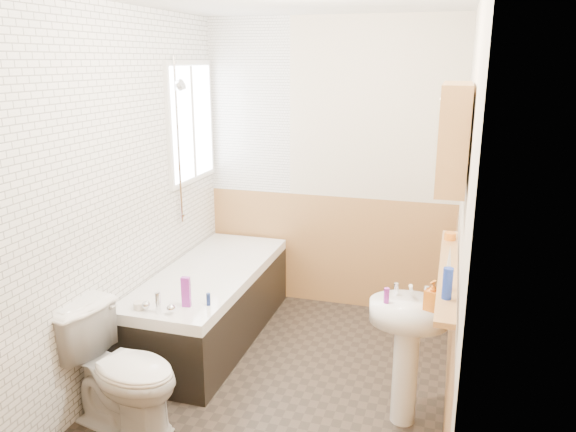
# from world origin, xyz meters

# --- Properties ---
(floor) EXTENTS (2.80, 2.80, 0.00)m
(floor) POSITION_xyz_m (0.00, 0.00, 0.00)
(floor) COLOR black
(floor) RESTS_ON ground
(wall_back) EXTENTS (2.20, 0.02, 2.50)m
(wall_back) POSITION_xyz_m (0.00, 1.41, 1.25)
(wall_back) COLOR beige
(wall_back) RESTS_ON ground
(wall_front) EXTENTS (2.20, 0.02, 2.50)m
(wall_front) POSITION_xyz_m (0.00, -1.41, 1.25)
(wall_front) COLOR beige
(wall_front) RESTS_ON ground
(wall_left) EXTENTS (0.02, 2.80, 2.50)m
(wall_left) POSITION_xyz_m (-1.11, 0.00, 1.25)
(wall_left) COLOR beige
(wall_left) RESTS_ON ground
(wall_right) EXTENTS (0.02, 2.80, 2.50)m
(wall_right) POSITION_xyz_m (1.11, 0.00, 1.25)
(wall_right) COLOR beige
(wall_right) RESTS_ON ground
(wainscot_right) EXTENTS (0.01, 2.80, 1.00)m
(wainscot_right) POSITION_xyz_m (1.09, 0.00, 0.50)
(wainscot_right) COLOR #B07E48
(wainscot_right) RESTS_ON wall_right
(wainscot_back) EXTENTS (2.20, 0.01, 1.00)m
(wainscot_back) POSITION_xyz_m (0.00, 1.39, 0.50)
(wainscot_back) COLOR #B07E48
(wainscot_back) RESTS_ON wall_back
(tile_cladding_left) EXTENTS (0.01, 2.80, 2.50)m
(tile_cladding_left) POSITION_xyz_m (-1.09, 0.00, 1.25)
(tile_cladding_left) COLOR white
(tile_cladding_left) RESTS_ON wall_left
(tile_return_back) EXTENTS (0.75, 0.01, 1.50)m
(tile_return_back) POSITION_xyz_m (-0.73, 1.39, 1.75)
(tile_return_back) COLOR white
(tile_return_back) RESTS_ON wall_back
(window) EXTENTS (0.03, 0.79, 0.99)m
(window) POSITION_xyz_m (-1.06, 0.95, 1.65)
(window) COLOR white
(window) RESTS_ON wall_left
(bathtub) EXTENTS (0.70, 1.79, 0.71)m
(bathtub) POSITION_xyz_m (-0.73, 0.46, 0.30)
(bathtub) COLOR black
(bathtub) RESTS_ON floor
(shower_riser) EXTENTS (0.11, 0.09, 1.30)m
(shower_riser) POSITION_xyz_m (-1.04, 0.66, 1.63)
(shower_riser) COLOR silver
(shower_riser) RESTS_ON wall_left
(toilet) EXTENTS (0.83, 0.57, 0.74)m
(toilet) POSITION_xyz_m (-0.76, -0.74, 0.37)
(toilet) COLOR white
(toilet) RESTS_ON floor
(sink) EXTENTS (0.46, 0.37, 0.89)m
(sink) POSITION_xyz_m (0.84, -0.20, 0.56)
(sink) COLOR white
(sink) RESTS_ON floor
(pine_shelf) EXTENTS (0.10, 1.45, 0.03)m
(pine_shelf) POSITION_xyz_m (1.04, -0.17, 1.00)
(pine_shelf) COLOR #B07E48
(pine_shelf) RESTS_ON wall_right
(medicine_cabinet) EXTENTS (0.15, 0.61, 0.55)m
(medicine_cabinet) POSITION_xyz_m (1.01, -0.19, 1.76)
(medicine_cabinet) COLOR #B07E48
(medicine_cabinet) RESTS_ON wall_right
(foam_can) EXTENTS (0.05, 0.05, 0.16)m
(foam_can) POSITION_xyz_m (1.04, -0.62, 1.10)
(foam_can) COLOR #19339E
(foam_can) RESTS_ON pine_shelf
(green_bottle) EXTENTS (0.05, 0.05, 0.23)m
(green_bottle) POSITION_xyz_m (1.04, -0.49, 1.13)
(green_bottle) COLOR silver
(green_bottle) RESTS_ON pine_shelf
(black_jar) EXTENTS (0.09, 0.09, 0.05)m
(black_jar) POSITION_xyz_m (1.04, 0.36, 1.04)
(black_jar) COLOR orange
(black_jar) RESTS_ON pine_shelf
(soap_bottle) EXTENTS (0.14, 0.19, 0.08)m
(soap_bottle) POSITION_xyz_m (0.97, -0.26, 0.83)
(soap_bottle) COLOR orange
(soap_bottle) RESTS_ON sink
(clear_bottle) EXTENTS (0.04, 0.04, 0.09)m
(clear_bottle) POSITION_xyz_m (0.71, -0.24, 0.83)
(clear_bottle) COLOR purple
(clear_bottle) RESTS_ON sink
(blue_gel) EXTENTS (0.06, 0.04, 0.21)m
(blue_gel) POSITION_xyz_m (-0.60, -0.19, 0.67)
(blue_gel) COLOR purple
(blue_gel) RESTS_ON bathtub
(cream_jar) EXTENTS (0.10, 0.10, 0.05)m
(cream_jar) POSITION_xyz_m (-0.88, -0.32, 0.60)
(cream_jar) COLOR silver
(cream_jar) RESTS_ON bathtub
(orange_bottle) EXTENTS (0.04, 0.04, 0.09)m
(orange_bottle) POSITION_xyz_m (-0.47, -0.13, 0.61)
(orange_bottle) COLOR navy
(orange_bottle) RESTS_ON bathtub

